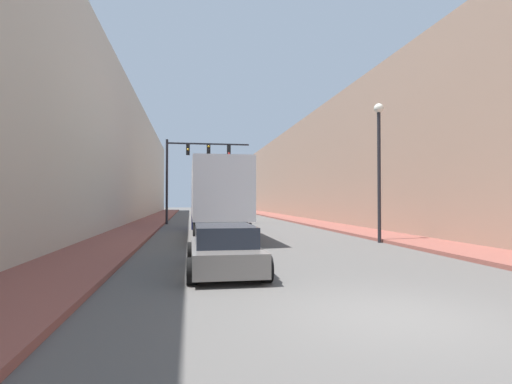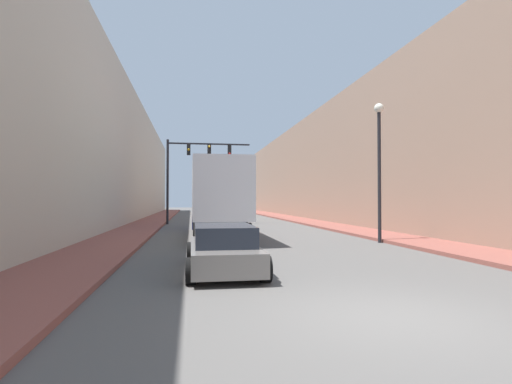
{
  "view_description": "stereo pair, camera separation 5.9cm",
  "coord_description": "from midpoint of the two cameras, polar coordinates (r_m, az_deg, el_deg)",
  "views": [
    {
      "loc": [
        -3.42,
        -6.27,
        1.99
      ],
      "look_at": [
        -0.61,
        10.62,
        2.33
      ],
      "focal_mm": 28.0,
      "sensor_mm": 36.0,
      "label": 1
    },
    {
      "loc": [
        -3.36,
        -6.28,
        1.99
      ],
      "look_at": [
        -0.61,
        10.62,
        2.33
      ],
      "focal_mm": 28.0,
      "sensor_mm": 36.0,
      "label": 2
    }
  ],
  "objects": [
    {
      "name": "building_left",
      "position": [
        37.29,
        -21.31,
        4.67
      ],
      "size": [
        6.0,
        80.0,
        11.42
      ],
      "color": "#BCB29E",
      "rests_on": "ground"
    },
    {
      "name": "ground_plane",
      "position": [
        7.41,
        19.22,
        -16.64
      ],
      "size": [
        200.0,
        200.0,
        0.0
      ],
      "primitive_type": "plane",
      "color": "#565451"
    },
    {
      "name": "sedan_car",
      "position": [
        11.31,
        -4.58,
        -8.07
      ],
      "size": [
        2.03,
        4.75,
        1.29
      ],
      "color": "slate",
      "rests_on": "ground"
    },
    {
      "name": "building_right",
      "position": [
        39.23,
        12.62,
        3.63
      ],
      "size": [
        6.0,
        80.0,
        10.45
      ],
      "color": "#997A66",
      "rests_on": "ground"
    },
    {
      "name": "street_lamp",
      "position": [
        19.53,
        17.27,
        5.41
      ],
      "size": [
        0.44,
        0.44,
        6.5
      ],
      "color": "black",
      "rests_on": "ground"
    },
    {
      "name": "sidewalk_right",
      "position": [
        37.73,
        6.47,
        -4.03
      ],
      "size": [
        2.74,
        80.0,
        0.15
      ],
      "color": "brown",
      "rests_on": "ground"
    },
    {
      "name": "traffic_signal_gantry",
      "position": [
        33.5,
        -9.4,
        3.98
      ],
      "size": [
        6.88,
        0.35,
        6.95
      ],
      "color": "black",
      "rests_on": "ground"
    },
    {
      "name": "sidewalk_left",
      "position": [
        36.49,
        -14.63,
        -4.1
      ],
      "size": [
        2.74,
        80.0,
        0.15
      ],
      "color": "brown",
      "rests_on": "ground"
    },
    {
      "name": "semi_truck",
      "position": [
        22.61,
        -5.81,
        -0.6
      ],
      "size": [
        2.54,
        13.31,
        3.82
      ],
      "color": "silver",
      "rests_on": "ground"
    }
  ]
}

